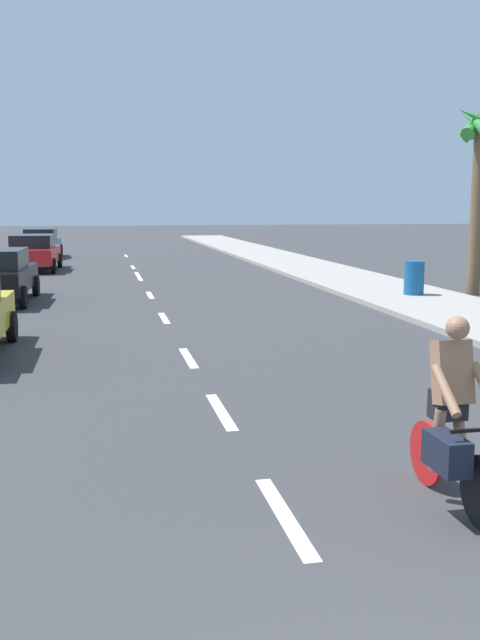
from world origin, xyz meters
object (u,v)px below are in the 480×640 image
(cyclist, at_px, (451,422))
(palm_tree_mid, at_px, (480,152))
(trash_bin_far, at_px, (414,278))
(parked_car_red, at_px, (34,251))
(parked_car_teal, at_px, (41,242))

(cyclist, height_order, palm_tree_mid, palm_tree_mid)
(palm_tree_mid, height_order, trash_bin_far, palm_tree_mid)
(palm_tree_mid, bearing_deg, parked_car_red, 141.36)
(parked_car_teal, bearing_deg, trash_bin_far, -56.75)
(cyclist, xyz_separation_m, trash_bin_far, (6.22, 14.29, -0.18))
(palm_tree_mid, bearing_deg, cyclist, -119.82)
(parked_car_teal, bearing_deg, parked_car_red, -86.43)
(palm_tree_mid, xyz_separation_m, trash_bin_far, (-2.33, -0.63, -3.81))
(cyclist, height_order, parked_car_teal, cyclist)
(parked_car_red, xyz_separation_m, parked_car_teal, (-0.24, 8.06, -0.00))
(parked_car_teal, distance_m, trash_bin_far, 23.68)
(trash_bin_far, bearing_deg, palm_tree_mid, 15.08)
(cyclist, bearing_deg, trash_bin_far, -114.37)
(palm_tree_mid, bearing_deg, parked_car_teal, 126.82)
(cyclist, xyz_separation_m, palm_tree_mid, (8.55, 14.92, 3.63))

